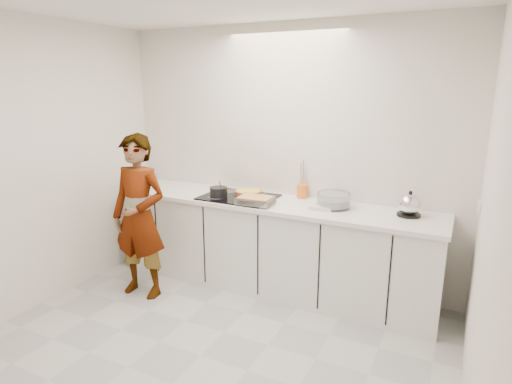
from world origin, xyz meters
The scene contains 15 objects.
floor centered at (0.00, 0.00, 0.00)m, with size 3.60×3.20×0.00m, color #B7B7B3.
wall_back centered at (0.00, 1.60, 1.30)m, with size 3.60×0.00×2.60m, color silver.
wall_left centered at (-1.80, 0.00, 1.30)m, with size 0.00×3.20×2.60m, color silver.
wall_right centered at (1.80, 0.02, 1.30)m, with size 0.02×3.20×2.60m.
base_cabinets centered at (0.00, 1.28, 0.43)m, with size 3.20×0.58×0.87m, color silver.
countertop centered at (0.00, 1.28, 0.89)m, with size 3.24×0.64×0.04m, color white.
hob centered at (-0.35, 1.26, 0.92)m, with size 0.72×0.54×0.01m, color black.
tart_dish centered at (-0.29, 1.36, 0.95)m, with size 0.33×0.33×0.05m.
saucepan centered at (-0.52, 1.15, 0.97)m, with size 0.22×0.22×0.17m.
baking_dish centered at (-0.08, 1.10, 0.96)m, with size 0.34×0.26×0.06m.
mixing_bowl centered at (0.60, 1.34, 0.98)m, with size 0.34×0.34×0.14m.
tea_towel centered at (0.52, 1.24, 0.93)m, with size 0.20×0.15×0.03m, color white.
kettle centered at (1.26, 1.38, 1.01)m, with size 0.26×0.26×0.23m.
utensil_crock centered at (0.22, 1.54, 0.98)m, with size 0.11×0.11×0.13m, color orange.
cook centered at (-1.07, 0.61, 0.79)m, with size 0.58×0.38×1.58m, color silver.
Camera 1 is at (1.66, -2.37, 2.02)m, focal length 30.00 mm.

